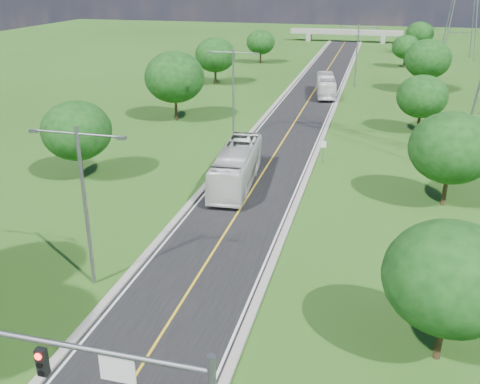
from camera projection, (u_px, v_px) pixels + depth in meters
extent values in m
plane|color=#254A15|center=(303.00, 109.00, 74.71)|extent=(260.00, 260.00, 0.00)
cube|color=black|center=(309.00, 100.00, 80.06)|extent=(8.00, 150.00, 0.06)
cube|color=gray|center=(281.00, 98.00, 81.02)|extent=(0.50, 150.00, 0.22)
cube|color=gray|center=(337.00, 101.00, 79.05)|extent=(0.50, 150.00, 0.22)
cylinder|color=slate|center=(87.00, 349.00, 17.25)|extent=(8.40, 0.20, 0.20)
cube|color=black|center=(42.00, 362.00, 18.01)|extent=(0.35, 0.28, 1.05)
cylinder|color=#FF140C|center=(38.00, 357.00, 17.73)|extent=(0.24, 0.06, 0.24)
cube|color=white|center=(117.00, 369.00, 17.25)|extent=(1.25, 0.06, 1.00)
cylinder|color=slate|center=(323.00, 152.00, 53.37)|extent=(0.08, 0.08, 2.40)
cube|color=white|center=(324.00, 144.00, 53.03)|extent=(0.55, 0.04, 0.70)
cube|color=gray|center=(309.00, 37.00, 148.20)|extent=(1.20, 3.00, 2.00)
cube|color=gray|center=(383.00, 39.00, 143.57)|extent=(1.20, 3.00, 2.00)
cube|color=gray|center=(346.00, 32.00, 145.28)|extent=(30.00, 3.00, 1.20)
cylinder|color=slate|center=(86.00, 209.00, 31.25)|extent=(0.22, 0.22, 10.00)
cylinder|color=slate|center=(54.00, 132.00, 29.81)|extent=(2.80, 0.12, 0.12)
cylinder|color=slate|center=(100.00, 135.00, 29.16)|extent=(2.80, 0.12, 0.12)
cube|color=slate|center=(34.00, 131.00, 30.13)|extent=(0.50, 0.25, 0.18)
cube|color=slate|center=(121.00, 138.00, 28.88)|extent=(0.50, 0.25, 0.18)
cylinder|color=slate|center=(233.00, 94.00, 60.77)|extent=(0.22, 0.22, 10.00)
cylinder|color=slate|center=(221.00, 52.00, 59.33)|extent=(2.80, 0.12, 0.12)
cylinder|color=slate|center=(245.00, 53.00, 58.68)|extent=(2.80, 0.12, 0.12)
cube|color=slate|center=(210.00, 52.00, 59.65)|extent=(0.50, 0.25, 0.18)
cube|color=slate|center=(257.00, 54.00, 58.40)|extent=(0.50, 0.25, 0.18)
cylinder|color=slate|center=(356.00, 56.00, 87.51)|extent=(0.22, 0.22, 10.00)
cylinder|color=slate|center=(350.00, 27.00, 86.07)|extent=(2.80, 0.12, 0.12)
cylinder|color=slate|center=(368.00, 27.00, 85.43)|extent=(2.80, 0.12, 0.12)
cube|color=slate|center=(342.00, 27.00, 86.39)|extent=(0.50, 0.25, 0.18)
cube|color=slate|center=(376.00, 28.00, 85.14)|extent=(0.50, 0.25, 0.18)
cylinder|color=black|center=(81.00, 165.00, 49.27)|extent=(0.36, 0.36, 2.70)
ellipsoid|color=#0E340E|center=(77.00, 130.00, 48.01)|extent=(6.30, 6.30, 5.36)
cylinder|color=black|center=(176.00, 108.00, 68.62)|extent=(0.36, 0.36, 3.24)
ellipsoid|color=#0E340E|center=(175.00, 77.00, 67.10)|extent=(7.56, 7.56, 6.43)
cylinder|color=black|center=(216.00, 76.00, 90.62)|extent=(0.36, 0.36, 2.88)
ellipsoid|color=#0E340E|center=(215.00, 55.00, 89.27)|extent=(6.72, 6.72, 5.71)
cylinder|color=black|center=(260.00, 57.00, 111.57)|extent=(0.36, 0.36, 2.52)
ellipsoid|color=#0E340E|center=(261.00, 42.00, 110.40)|extent=(5.88, 5.88, 5.00)
cylinder|color=black|center=(440.00, 335.00, 26.23)|extent=(0.36, 0.36, 2.70)
ellipsoid|color=#0E340E|center=(450.00, 277.00, 24.96)|extent=(6.30, 6.30, 5.36)
cylinder|color=black|center=(445.00, 189.00, 43.62)|extent=(0.36, 0.36, 2.88)
ellipsoid|color=#0E340E|center=(452.00, 148.00, 42.27)|extent=(6.72, 6.72, 5.71)
cylinder|color=black|center=(419.00, 122.00, 63.60)|extent=(0.36, 0.36, 2.52)
ellipsoid|color=#0E340E|center=(422.00, 97.00, 62.42)|extent=(5.88, 5.88, 5.00)
cylinder|color=black|center=(425.00, 83.00, 84.50)|extent=(0.36, 0.36, 3.06)
ellipsoid|color=#0E340E|center=(428.00, 59.00, 83.07)|extent=(7.14, 7.14, 6.07)
cylinder|color=black|center=(404.00, 62.00, 106.69)|extent=(0.36, 0.36, 2.34)
ellipsoid|color=#0E340E|center=(406.00, 47.00, 105.59)|extent=(5.46, 5.46, 4.64)
cylinder|color=black|center=(418.00, 48.00, 123.70)|extent=(0.36, 0.36, 2.70)
ellipsoid|color=#0E340E|center=(420.00, 34.00, 122.44)|extent=(6.30, 6.30, 5.36)
imported|color=white|center=(326.00, 85.00, 82.35)|extent=(4.12, 11.28, 3.07)
imported|color=white|center=(237.00, 166.00, 47.72)|extent=(3.83, 12.53, 3.44)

